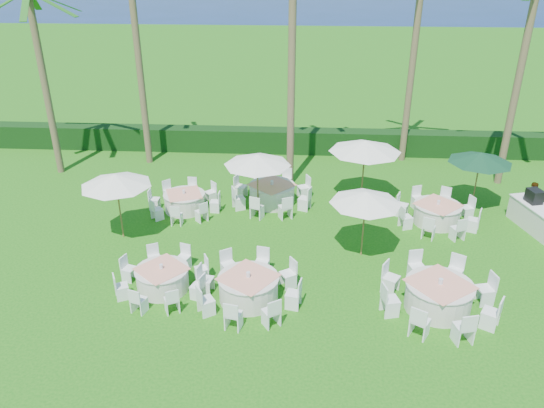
{
  "coord_description": "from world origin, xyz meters",
  "views": [
    {
      "loc": [
        0.35,
        -14.29,
        9.85
      ],
      "look_at": [
        -0.74,
        3.05,
        1.3
      ],
      "focal_mm": 35.0,
      "sensor_mm": 36.0,
      "label": 1
    }
  ],
  "objects_px": {
    "banquet_table_f": "(437,213)",
    "umbrella_a": "(116,180)",
    "banquet_table_b": "(249,287)",
    "umbrella_green": "(481,158)",
    "banquet_table_c": "(438,295)",
    "banquet_table_d": "(185,201)",
    "banquet_table_e": "(272,193)",
    "banquet_table_a": "(162,278)",
    "umbrella_c": "(257,160)",
    "umbrella_d": "(365,146)",
    "staff_person": "(530,200)",
    "umbrella_b": "(366,198)"
  },
  "relations": [
    {
      "from": "banquet_table_f",
      "to": "umbrella_a",
      "type": "bearing_deg",
      "value": -171.09
    },
    {
      "from": "banquet_table_b",
      "to": "umbrella_green",
      "type": "bearing_deg",
      "value": 38.6
    },
    {
      "from": "banquet_table_c",
      "to": "banquet_table_d",
      "type": "bearing_deg",
      "value": 146.06
    },
    {
      "from": "banquet_table_e",
      "to": "umbrella_a",
      "type": "bearing_deg",
      "value": -149.05
    },
    {
      "from": "banquet_table_e",
      "to": "umbrella_green",
      "type": "distance_m",
      "value": 8.5
    },
    {
      "from": "banquet_table_a",
      "to": "banquet_table_f",
      "type": "relative_size",
      "value": 0.94
    },
    {
      "from": "umbrella_c",
      "to": "banquet_table_c",
      "type": "bearing_deg",
      "value": -45.58
    },
    {
      "from": "banquet_table_d",
      "to": "umbrella_c",
      "type": "distance_m",
      "value": 3.55
    },
    {
      "from": "banquet_table_b",
      "to": "umbrella_d",
      "type": "xyz_separation_m",
      "value": [
        4.05,
        7.13,
        2.07
      ]
    },
    {
      "from": "banquet_table_e",
      "to": "umbrella_a",
      "type": "height_order",
      "value": "umbrella_a"
    },
    {
      "from": "banquet_table_f",
      "to": "umbrella_d",
      "type": "height_order",
      "value": "umbrella_d"
    },
    {
      "from": "umbrella_d",
      "to": "banquet_table_d",
      "type": "bearing_deg",
      "value": -170.52
    },
    {
      "from": "banquet_table_d",
      "to": "umbrella_green",
      "type": "xyz_separation_m",
      "value": [
        11.83,
        0.95,
        1.84
      ]
    },
    {
      "from": "banquet_table_d",
      "to": "banquet_table_e",
      "type": "distance_m",
      "value": 3.63
    },
    {
      "from": "banquet_table_c",
      "to": "staff_person",
      "type": "xyz_separation_m",
      "value": [
        4.85,
        6.15,
        0.32
      ]
    },
    {
      "from": "banquet_table_e",
      "to": "umbrella_c",
      "type": "relative_size",
      "value": 1.25
    },
    {
      "from": "umbrella_a",
      "to": "umbrella_green",
      "type": "distance_m",
      "value": 14.06
    },
    {
      "from": "banquet_table_d",
      "to": "umbrella_a",
      "type": "xyz_separation_m",
      "value": [
        -1.84,
        -2.35,
        1.93
      ]
    },
    {
      "from": "banquet_table_d",
      "to": "umbrella_a",
      "type": "distance_m",
      "value": 3.55
    },
    {
      "from": "banquet_table_e",
      "to": "staff_person",
      "type": "height_order",
      "value": "staff_person"
    },
    {
      "from": "umbrella_a",
      "to": "staff_person",
      "type": "xyz_separation_m",
      "value": [
        15.61,
        2.5,
        -1.53
      ]
    },
    {
      "from": "umbrella_c",
      "to": "umbrella_green",
      "type": "bearing_deg",
      "value": 5.94
    },
    {
      "from": "banquet_table_d",
      "to": "umbrella_d",
      "type": "bearing_deg",
      "value": 9.48
    },
    {
      "from": "banquet_table_c",
      "to": "umbrella_a",
      "type": "xyz_separation_m",
      "value": [
        -10.76,
        3.66,
        1.85
      ]
    },
    {
      "from": "banquet_table_c",
      "to": "banquet_table_b",
      "type": "bearing_deg",
      "value": 179.06
    },
    {
      "from": "banquet_table_e",
      "to": "banquet_table_c",
      "type": "bearing_deg",
      "value": -51.87
    },
    {
      "from": "banquet_table_b",
      "to": "umbrella_a",
      "type": "bearing_deg",
      "value": 144.92
    },
    {
      "from": "banquet_table_f",
      "to": "umbrella_d",
      "type": "distance_m",
      "value": 3.86
    },
    {
      "from": "banquet_table_f",
      "to": "umbrella_a",
      "type": "xyz_separation_m",
      "value": [
        -11.9,
        -1.87,
        1.9
      ]
    },
    {
      "from": "banquet_table_a",
      "to": "umbrella_c",
      "type": "relative_size",
      "value": 1.09
    },
    {
      "from": "umbrella_b",
      "to": "umbrella_green",
      "type": "bearing_deg",
      "value": 39.35
    },
    {
      "from": "banquet_table_c",
      "to": "umbrella_d",
      "type": "bearing_deg",
      "value": 102.77
    },
    {
      "from": "umbrella_b",
      "to": "umbrella_green",
      "type": "relative_size",
      "value": 0.96
    },
    {
      "from": "banquet_table_d",
      "to": "banquet_table_e",
      "type": "xyz_separation_m",
      "value": [
        3.53,
        0.87,
        0.06
      ]
    },
    {
      "from": "banquet_table_c",
      "to": "umbrella_c",
      "type": "distance_m",
      "value": 8.64
    },
    {
      "from": "banquet_table_c",
      "to": "umbrella_d",
      "type": "height_order",
      "value": "umbrella_d"
    },
    {
      "from": "umbrella_c",
      "to": "umbrella_d",
      "type": "distance_m",
      "value": 4.45
    },
    {
      "from": "banquet_table_e",
      "to": "umbrella_c",
      "type": "xyz_separation_m",
      "value": [
        -0.52,
        -0.84,
        1.83
      ]
    },
    {
      "from": "banquet_table_b",
      "to": "umbrella_c",
      "type": "height_order",
      "value": "umbrella_c"
    },
    {
      "from": "umbrella_b",
      "to": "banquet_table_e",
      "type": "bearing_deg",
      "value": 130.74
    },
    {
      "from": "banquet_table_d",
      "to": "banquet_table_a",
      "type": "bearing_deg",
      "value": -85.13
    },
    {
      "from": "umbrella_a",
      "to": "banquet_table_a",
      "type": "bearing_deg",
      "value": -53.97
    },
    {
      "from": "banquet_table_a",
      "to": "banquet_table_b",
      "type": "bearing_deg",
      "value": -8.0
    },
    {
      "from": "banquet_table_e",
      "to": "staff_person",
      "type": "distance_m",
      "value": 10.27
    },
    {
      "from": "banquet_table_b",
      "to": "banquet_table_f",
      "type": "bearing_deg",
      "value": 38.51
    },
    {
      "from": "banquet_table_c",
      "to": "umbrella_a",
      "type": "height_order",
      "value": "umbrella_a"
    },
    {
      "from": "umbrella_b",
      "to": "staff_person",
      "type": "relative_size",
      "value": 1.56
    },
    {
      "from": "banquet_table_a",
      "to": "staff_person",
      "type": "height_order",
      "value": "staff_person"
    },
    {
      "from": "banquet_table_d",
      "to": "umbrella_d",
      "type": "distance_m",
      "value": 7.68
    },
    {
      "from": "umbrella_a",
      "to": "umbrella_c",
      "type": "height_order",
      "value": "umbrella_a"
    }
  ]
}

